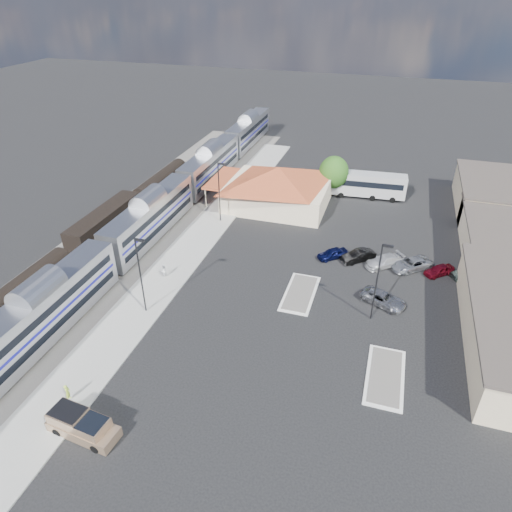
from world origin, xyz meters
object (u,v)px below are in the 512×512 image
(pickup_truck, at_px, (83,426))
(coach_bus, at_px, (366,184))
(station_depot, at_px, (278,186))
(suv, at_px, (383,299))

(pickup_truck, relative_size, coach_bus, 0.47)
(station_depot, bearing_deg, pickup_truck, -94.41)
(pickup_truck, distance_m, suv, 31.87)
(station_depot, distance_m, coach_bus, 14.60)
(pickup_truck, bearing_deg, coach_bus, -11.47)
(pickup_truck, relative_size, suv, 1.18)
(station_depot, relative_size, suv, 3.66)
(pickup_truck, distance_m, coach_bus, 54.63)
(station_depot, height_order, coach_bus, station_depot)
(station_depot, height_order, pickup_truck, station_depot)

